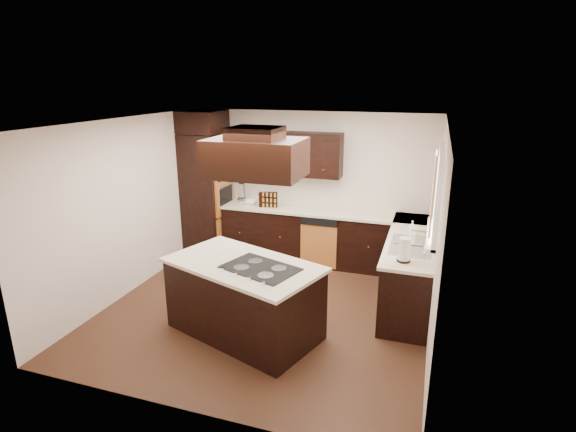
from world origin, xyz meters
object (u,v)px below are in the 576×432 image
Objects in this scene: oven_column at (206,194)px; island at (244,300)px; spice_rack at (268,200)px; range_hood at (256,158)px.

island is (1.73, -2.36, -0.62)m from oven_column.
spice_rack reaches higher than island.
range_hood is 2.62m from spice_rack.
oven_column is 1.20× the size of island.
oven_column is at bearing 129.74° from range_hood.
oven_column is 2.99m from island.
range_hood is at bearing -50.26° from oven_column.
spice_rack is at bearing 0.45° from oven_column.
island is 1.73m from range_hood.
island is at bearing -91.08° from spice_rack.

